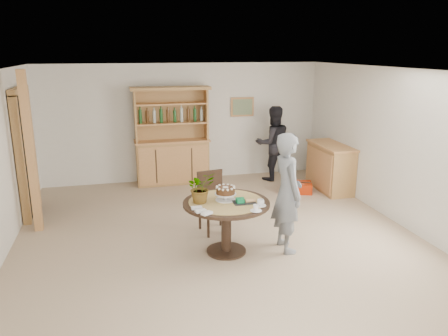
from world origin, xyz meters
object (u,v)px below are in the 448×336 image
at_px(dining_table, 226,212).
at_px(sideboard, 330,167).
at_px(dining_chair, 213,197).
at_px(red_suitcase, 296,187).
at_px(teen_boy, 287,193).
at_px(hutch, 172,151).
at_px(adult_person, 273,143).

bearing_deg(dining_table, sideboard, 39.59).
height_order(dining_chair, red_suitcase, dining_chair).
bearing_deg(teen_boy, dining_table, 82.27).
height_order(hutch, dining_table, hutch).
height_order(sideboard, dining_table, sideboard).
distance_m(hutch, sideboard, 3.29).
xyz_separation_m(dining_chair, teen_boy, (0.86, -0.93, 0.31)).
height_order(sideboard, teen_boy, teen_boy).
distance_m(sideboard, dining_table, 3.56).
relative_size(dining_table, red_suitcase, 1.72).
relative_size(sideboard, dining_chair, 1.33).
relative_size(hutch, dining_chair, 2.16).
xyz_separation_m(hutch, dining_table, (0.30, -3.51, -0.08)).
relative_size(adult_person, red_suitcase, 2.31).
bearing_deg(adult_person, hutch, -9.38).
xyz_separation_m(sideboard, dining_table, (-2.74, -2.27, 0.13)).
distance_m(adult_person, red_suitcase, 1.21).
bearing_deg(dining_table, hutch, 94.87).
height_order(dining_table, red_suitcase, dining_table).
relative_size(sideboard, dining_table, 1.05).
bearing_deg(hutch, red_suitcase, -28.19).
bearing_deg(sideboard, red_suitcase, -179.93).
height_order(hutch, sideboard, hutch).
height_order(dining_table, adult_person, adult_person).
bearing_deg(dining_chair, hutch, 85.99).
relative_size(dining_chair, red_suitcase, 1.35).
xyz_separation_m(dining_table, adult_person, (1.86, 3.23, 0.20)).
relative_size(hutch, sideboard, 1.62).
bearing_deg(dining_chair, red_suitcase, 25.17).
relative_size(dining_table, dining_chair, 1.27).
bearing_deg(adult_person, dining_table, 58.02).
distance_m(dining_table, teen_boy, 0.89).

